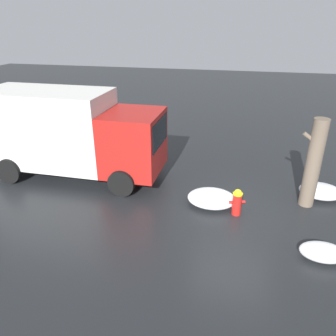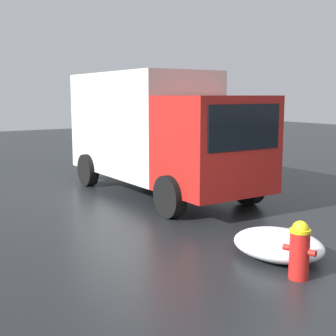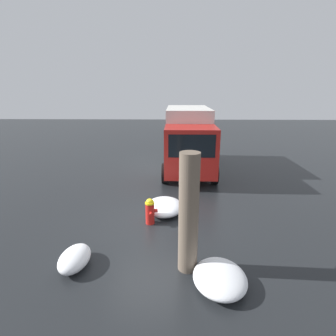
{
  "view_description": "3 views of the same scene",
  "coord_description": "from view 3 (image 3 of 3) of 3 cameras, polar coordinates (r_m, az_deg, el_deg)",
  "views": [
    {
      "loc": [
        0.14,
        8.68,
        5.41
      ],
      "look_at": [
        2.39,
        -1.23,
        0.74
      ],
      "focal_mm": 35.0,
      "sensor_mm": 36.0,
      "label": 1
    },
    {
      "loc": [
        -4.2,
        4.99,
        2.55
      ],
      "look_at": [
        3.41,
        -0.06,
        1.13
      ],
      "focal_mm": 50.0,
      "sensor_mm": 36.0,
      "label": 2
    },
    {
      "loc": [
        -7.41,
        -0.74,
        4.05
      ],
      "look_at": [
        2.76,
        -0.5,
        1.0
      ],
      "focal_mm": 28.0,
      "sensor_mm": 36.0,
      "label": 3
    }
  ],
  "objects": [
    {
      "name": "fire_hydrant",
      "position": [
        8.28,
        -3.94,
        -9.28
      ],
      "size": [
        0.49,
        0.39,
        0.84
      ],
      "rotation": [
        0.0,
        0.0,
        4.99
      ],
      "color": "red",
      "rests_on": "ground_plane"
    },
    {
      "name": "delivery_truck",
      "position": [
        13.69,
        4.41,
        6.72
      ],
      "size": [
        6.44,
        2.53,
        3.14
      ],
      "rotation": [
        0.0,
        0.0,
        1.56
      ],
      "color": "red",
      "rests_on": "ground_plane"
    },
    {
      "name": "snow_pile_by_hydrant",
      "position": [
        9.06,
        -0.79,
        -8.4
      ],
      "size": [
        1.53,
        1.27,
        0.42
      ],
      "color": "white",
      "rests_on": "ground_plane"
    },
    {
      "name": "snow_pile_curbside",
      "position": [
        6.94,
        -19.66,
        -18.05
      ],
      "size": [
        1.11,
        0.7,
        0.41
      ],
      "color": "white",
      "rests_on": "ground_plane"
    },
    {
      "name": "tree_trunk",
      "position": [
        5.9,
        4.51,
        -9.86
      ],
      "size": [
        0.68,
        0.45,
        2.81
      ],
      "color": "#6B5B4C",
      "rests_on": "ground_plane"
    },
    {
      "name": "ground_plane",
      "position": [
        8.48,
        -3.9,
        -11.89
      ],
      "size": [
        60.0,
        60.0,
        0.0
      ],
      "primitive_type": "plane",
      "color": "black"
    },
    {
      "name": "snow_pile_by_tree",
      "position": [
        6.18,
        11.21,
        -22.38
      ],
      "size": [
        1.36,
        1.15,
        0.37
      ],
      "color": "white",
      "rests_on": "ground_plane"
    }
  ]
}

